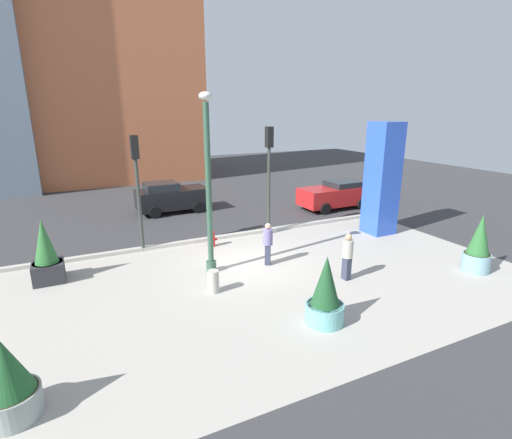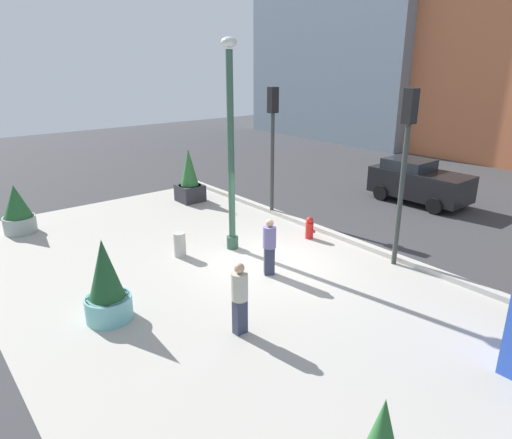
% 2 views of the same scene
% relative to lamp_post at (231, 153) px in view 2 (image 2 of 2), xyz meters
% --- Properties ---
extents(ground_plane, '(60.00, 60.00, 0.00)m').
position_rel_lamp_post_xyz_m(ground_plane, '(1.57, 4.13, -3.02)').
color(ground_plane, '#38383A').
extents(plaza_pavement, '(18.00, 10.00, 0.02)m').
position_rel_lamp_post_xyz_m(plaza_pavement, '(1.57, -1.87, -3.02)').
color(plaza_pavement, '#ADA89E').
rests_on(plaza_pavement, ground_plane).
extents(curb_strip, '(18.00, 0.24, 0.16)m').
position_rel_lamp_post_xyz_m(curb_strip, '(1.57, 3.25, -2.94)').
color(curb_strip, '#B7B2A8').
rests_on(curb_strip, ground_plane).
extents(lamp_post, '(0.44, 0.44, 6.21)m').
position_rel_lamp_post_xyz_m(lamp_post, '(0.00, 0.00, 0.00)').
color(lamp_post, '#335642').
rests_on(lamp_post, ground_plane).
extents(potted_plant_near_right, '(0.98, 0.98, 2.20)m').
position_rel_lamp_post_xyz_m(potted_plant_near_right, '(-5.24, 1.63, -2.07)').
color(potted_plant_near_right, '#2D2D33').
rests_on(potted_plant_near_right, ground_plane).
extents(potted_plant_near_left, '(1.06, 1.06, 1.68)m').
position_rel_lamp_post_xyz_m(potted_plant_near_left, '(-5.69, -4.84, -2.25)').
color(potted_plant_near_left, gray).
rests_on(potted_plant_near_left, ground_plane).
extents(potted_plant_curbside, '(1.05, 1.05, 1.96)m').
position_rel_lamp_post_xyz_m(potted_plant_curbside, '(1.62, -4.65, -2.18)').
color(potted_plant_curbside, '#6BB2B2').
rests_on(potted_plant_curbside, ground_plane).
extents(fire_hydrant, '(0.36, 0.26, 0.75)m').
position_rel_lamp_post_xyz_m(fire_hydrant, '(0.91, 2.48, -2.65)').
color(fire_hydrant, red).
rests_on(fire_hydrant, ground_plane).
extents(concrete_bollard, '(0.36, 0.36, 0.75)m').
position_rel_lamp_post_xyz_m(concrete_bollard, '(-0.49, -1.59, -2.65)').
color(concrete_bollard, '#B2ADA3').
rests_on(concrete_bollard, ground_plane).
extents(traffic_light_corner, '(0.28, 0.42, 4.93)m').
position_rel_lamp_post_xyz_m(traffic_light_corner, '(3.88, 2.97, 0.28)').
color(traffic_light_corner, '#333833').
rests_on(traffic_light_corner, ground_plane).
extents(traffic_light_far_side, '(0.28, 0.42, 4.71)m').
position_rel_lamp_post_xyz_m(traffic_light_far_side, '(-1.84, 3.20, 0.13)').
color(traffic_light_far_side, '#333833').
rests_on(traffic_light_far_side, ground_plane).
extents(car_curb_east, '(3.97, 2.06, 1.74)m').
position_rel_lamp_post_xyz_m(car_curb_east, '(0.77, 8.89, -2.15)').
color(car_curb_east, black).
rests_on(car_curb_east, ground_plane).
extents(pedestrian_crossing, '(0.37, 0.37, 1.66)m').
position_rel_lamp_post_xyz_m(pedestrian_crossing, '(3.95, -2.67, -2.10)').
color(pedestrian_crossing, '#33384C').
rests_on(pedestrian_crossing, ground_plane).
extents(pedestrian_on_sidewalk, '(0.50, 0.50, 1.62)m').
position_rel_lamp_post_xyz_m(pedestrian_on_sidewalk, '(2.14, -0.31, -2.13)').
color(pedestrian_on_sidewalk, '#33384C').
rests_on(pedestrian_on_sidewalk, ground_plane).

